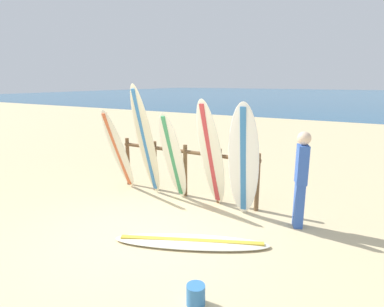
% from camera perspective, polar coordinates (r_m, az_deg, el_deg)
% --- Properties ---
extents(ground_plane, '(120.00, 120.00, 0.00)m').
position_cam_1_polar(ground_plane, '(5.52, -9.45, -14.42)').
color(ground_plane, '#D3BC8C').
extents(ocean_water, '(120.00, 80.00, 0.01)m').
position_cam_1_polar(ocean_water, '(61.88, 27.30, 9.25)').
color(ocean_water, '#1E5984').
rests_on(ocean_water, ground).
extents(surfboard_rack, '(3.40, 0.09, 1.17)m').
position_cam_1_polar(surfboard_rack, '(6.95, -1.23, -2.06)').
color(surfboard_rack, brown).
rests_on(surfboard_rack, ground).
extents(surfboard_leaning_far_left, '(0.71, 0.85, 1.93)m').
position_cam_1_polar(surfboard_leaning_far_left, '(7.47, -13.20, 0.58)').
color(surfboard_leaning_far_left, silver).
rests_on(surfboard_leaning_far_left, ground).
extents(surfboard_leaning_left, '(0.59, 0.75, 2.48)m').
position_cam_1_polar(surfboard_leaning_left, '(6.91, -8.38, 2.15)').
color(surfboard_leaning_left, beige).
rests_on(surfboard_leaning_left, ground).
extents(surfboard_leaning_center_left, '(0.48, 0.76, 1.96)m').
position_cam_1_polar(surfboard_leaning_center_left, '(6.58, -3.42, -0.64)').
color(surfboard_leaning_center_left, white).
rests_on(surfboard_leaning_center_left, ground).
extents(surfboard_leaning_center, '(0.66, 0.78, 2.22)m').
position_cam_1_polar(surfboard_leaning_center, '(6.21, 3.42, -0.20)').
color(surfboard_leaning_center, silver).
rests_on(surfboard_leaning_center, ground).
extents(surfboard_leaning_center_right, '(0.66, 0.64, 2.20)m').
position_cam_1_polar(surfboard_leaning_center_right, '(5.82, 9.27, -1.36)').
color(surfboard_leaning_center_right, white).
rests_on(surfboard_leaning_center_right, ground).
extents(surfboard_lying_on_sand, '(2.47, 1.47, 0.08)m').
position_cam_1_polar(surfboard_lying_on_sand, '(5.20, -0.15, -15.65)').
color(surfboard_lying_on_sand, silver).
rests_on(surfboard_lying_on_sand, ground).
extents(beachgoer_standing, '(0.26, 0.32, 1.71)m').
position_cam_1_polar(beachgoer_standing, '(5.73, 19.09, -3.82)').
color(beachgoer_standing, '#3359B2').
rests_on(beachgoer_standing, ground).
extents(sand_bucket, '(0.22, 0.22, 0.24)m').
position_cam_1_polar(sand_bucket, '(3.98, 0.69, -24.14)').
color(sand_bucket, '#3372B2').
rests_on(sand_bucket, ground).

